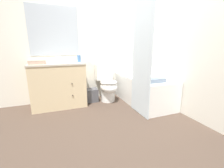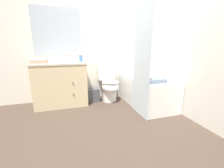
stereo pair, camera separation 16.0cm
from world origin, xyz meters
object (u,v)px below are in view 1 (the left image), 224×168
(vanity_cabinet, at_px, (59,84))
(bath_towel_folded, at_px, (155,80))
(hand_towel_folded, at_px, (37,62))
(bathtub, at_px, (143,89))
(wastebasket, at_px, (92,95))
(soap_dispenser, at_px, (79,58))
(sink_faucet, at_px, (57,60))
(tissue_box, at_px, (60,60))
(toilet, at_px, (107,84))

(vanity_cabinet, distance_m, bath_towel_folded, 1.79)
(hand_towel_folded, bearing_deg, bathtub, -8.22)
(wastebasket, bearing_deg, soap_dispenser, 179.32)
(bath_towel_folded, bearing_deg, vanity_cabinet, 149.68)
(vanity_cabinet, relative_size, bathtub, 0.71)
(bathtub, bearing_deg, hand_towel_folded, 171.78)
(sink_faucet, height_order, tissue_box, same)
(vanity_cabinet, distance_m, wastebasket, 0.70)
(bathtub, bearing_deg, tissue_box, 165.14)
(bath_towel_folded, bearing_deg, toilet, 124.17)
(vanity_cabinet, xyz_separation_m, bath_towel_folded, (1.54, -0.90, 0.15))
(bathtub, bearing_deg, vanity_cabinet, 165.32)
(sink_faucet, bearing_deg, wastebasket, -16.88)
(bathtub, relative_size, tissue_box, 9.43)
(vanity_cabinet, relative_size, bath_towel_folded, 3.00)
(bathtub, relative_size, hand_towel_folded, 5.16)
(toilet, xyz_separation_m, wastebasket, (-0.33, 0.06, -0.22))
(sink_faucet, relative_size, wastebasket, 0.52)
(toilet, height_order, bath_towel_folded, toilet)
(wastebasket, height_order, tissue_box, tissue_box)
(tissue_box, distance_m, soap_dispenser, 0.36)
(soap_dispenser, bearing_deg, wastebasket, -0.68)
(bathtub, distance_m, soap_dispenser, 1.43)
(soap_dispenser, distance_m, hand_towel_folded, 0.75)
(sink_faucet, distance_m, bath_towel_folded, 1.92)
(soap_dispenser, relative_size, bath_towel_folded, 0.49)
(tissue_box, height_order, bath_towel_folded, tissue_box)
(hand_towel_folded, bearing_deg, wastebasket, 8.80)
(vanity_cabinet, height_order, bathtub, vanity_cabinet)
(toilet, distance_m, wastebasket, 0.40)
(bathtub, relative_size, bath_towel_folded, 4.25)
(tissue_box, bearing_deg, toilet, -3.04)
(sink_faucet, distance_m, tissue_box, 0.21)
(sink_faucet, distance_m, bathtub, 1.84)
(sink_faucet, bearing_deg, bath_towel_folded, -35.43)
(tissue_box, xyz_separation_m, bath_towel_folded, (1.49, -0.89, -0.32))
(toilet, relative_size, bath_towel_folded, 2.32)
(sink_faucet, xyz_separation_m, tissue_box, (0.05, -0.20, 0.02))
(hand_towel_folded, distance_m, bath_towel_folded, 2.03)
(tissue_box, bearing_deg, vanity_cabinet, 170.89)
(wastebasket, bearing_deg, tissue_box, -178.93)
(bath_towel_folded, bearing_deg, soap_dispenser, 141.25)
(bathtub, height_order, bath_towel_folded, bath_towel_folded)
(soap_dispenser, distance_m, bath_towel_folded, 1.49)
(sink_faucet, distance_m, soap_dispenser, 0.45)
(toilet, xyz_separation_m, soap_dispenser, (-0.56, 0.06, 0.56))
(toilet, distance_m, soap_dispenser, 0.79)
(soap_dispenser, xyz_separation_m, bath_towel_folded, (1.13, -0.91, -0.34))
(vanity_cabinet, height_order, hand_towel_folded, hand_towel_folded)
(sink_faucet, bearing_deg, soap_dispenser, -24.75)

